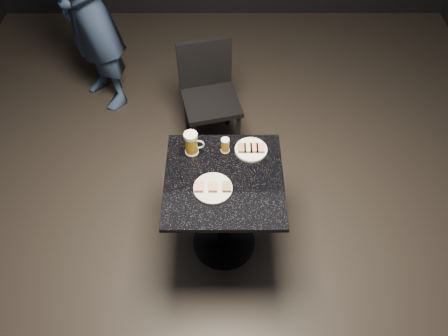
{
  "coord_description": "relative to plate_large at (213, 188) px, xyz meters",
  "views": [
    {
      "loc": [
        -0.0,
        -1.57,
        2.76
      ],
      "look_at": [
        0.0,
        0.02,
        0.82
      ],
      "focal_mm": 35.0,
      "sensor_mm": 36.0,
      "label": 1
    }
  ],
  "objects": [
    {
      "name": "plate_large",
      "position": [
        0.0,
        0.0,
        0.0
      ],
      "size": [
        0.22,
        0.22,
        0.01
      ],
      "primitive_type": "cylinder",
      "color": "silver",
      "rests_on": "table"
    },
    {
      "name": "table",
      "position": [
        0.06,
        0.08,
        -0.25
      ],
      "size": [
        0.7,
        0.7,
        0.75
      ],
      "color": "black",
      "rests_on": "floor"
    },
    {
      "name": "canapes_on_plate_large",
      "position": [
        0.0,
        0.0,
        0.02
      ],
      "size": [
        0.21,
        0.07,
        0.02
      ],
      "color": "#4C3521",
      "rests_on": "plate_large"
    },
    {
      "name": "plate_small",
      "position": [
        0.23,
        0.3,
        0.0
      ],
      "size": [
        0.2,
        0.2,
        0.01
      ],
      "primitive_type": "cylinder",
      "color": "white",
      "rests_on": "table"
    },
    {
      "name": "room_shell",
      "position": [
        0.06,
        0.08,
        1.08
      ],
      "size": [
        6.0,
        6.0,
        6.0
      ],
      "color": "black",
      "rests_on": "ground"
    },
    {
      "name": "canapes_on_plate_small",
      "position": [
        0.23,
        0.3,
        0.02
      ],
      "size": [
        0.16,
        0.07,
        0.02
      ],
      "color": "#4C3521",
      "rests_on": "plate_small"
    },
    {
      "name": "patron",
      "position": [
        -1.01,
        1.66,
        0.15
      ],
      "size": [
        0.78,
        0.78,
        1.82
      ],
      "primitive_type": "imported",
      "rotation": [
        0.0,
        0.0,
        -0.79
      ],
      "color": "navy",
      "rests_on": "floor"
    },
    {
      "name": "beer_mug",
      "position": [
        -0.13,
        0.28,
        0.07
      ],
      "size": [
        0.12,
        0.08,
        0.16
      ],
      "color": "silver",
      "rests_on": "table"
    },
    {
      "name": "floor",
      "position": [
        0.06,
        0.08,
        -0.76
      ],
      "size": [
        6.0,
        6.0,
        0.0
      ],
      "primitive_type": "plane",
      "color": "black",
      "rests_on": "ground"
    },
    {
      "name": "beer_tumbler",
      "position": [
        0.07,
        0.3,
        0.04
      ],
      "size": [
        0.06,
        0.06,
        0.1
      ],
      "color": "silver",
      "rests_on": "table"
    },
    {
      "name": "chair",
      "position": [
        -0.05,
        1.14,
        -0.26
      ],
      "size": [
        0.51,
        0.51,
        0.88
      ],
      "color": "black",
      "rests_on": "floor"
    }
  ]
}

